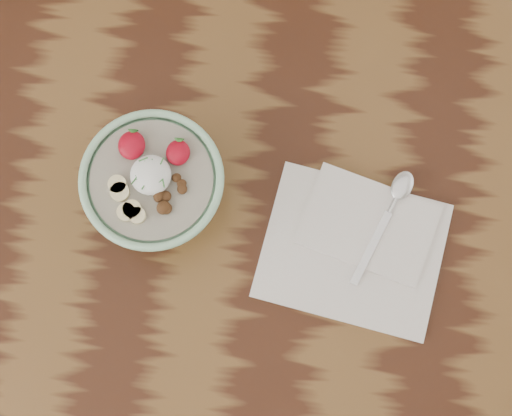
# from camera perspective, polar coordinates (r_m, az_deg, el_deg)

# --- Properties ---
(table) EXTENTS (1.60, 0.90, 0.75)m
(table) POSITION_cam_1_polar(r_m,az_deg,el_deg) (1.09, -9.27, -3.58)
(table) COLOR #381A0E
(table) RESTS_ON ground
(breakfast_bowl) EXTENTS (0.18, 0.18, 0.12)m
(breakfast_bowl) POSITION_cam_1_polar(r_m,az_deg,el_deg) (0.94, -8.06, 1.78)
(breakfast_bowl) COLOR #A0D7AC
(breakfast_bowl) RESTS_ON table
(napkin) EXTENTS (0.27, 0.23, 0.01)m
(napkin) POSITION_cam_1_polar(r_m,az_deg,el_deg) (0.98, 7.98, -2.95)
(napkin) COLOR silver
(napkin) RESTS_ON table
(spoon) EXTENTS (0.08, 0.17, 0.01)m
(spoon) POSITION_cam_1_polar(r_m,az_deg,el_deg) (0.99, 11.02, 0.55)
(spoon) COLOR silver
(spoon) RESTS_ON napkin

